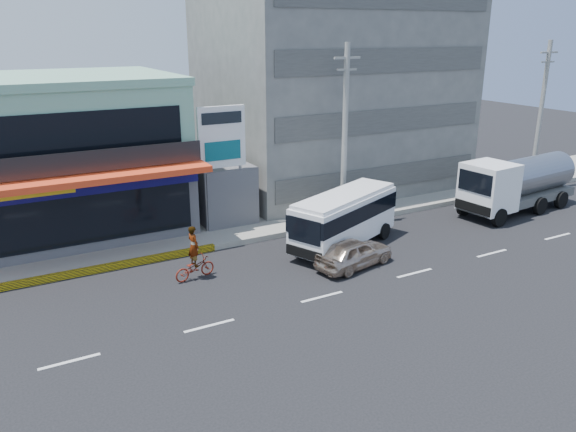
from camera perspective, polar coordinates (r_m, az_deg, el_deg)
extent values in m
plane|color=black|center=(23.68, 3.48, -8.21)|extent=(120.00, 120.00, 0.00)
cube|color=gray|center=(33.56, 2.09, 0.24)|extent=(70.00, 5.00, 0.30)
cube|color=#504F55|center=(33.15, -21.86, 2.01)|extent=(12.00, 10.00, 4.00)
cube|color=#7FB49E|center=(32.35, -22.70, 8.82)|extent=(12.00, 10.00, 4.00)
cube|color=#EF401C|center=(27.04, -20.70, 3.41)|extent=(12.40, 1.80, 0.30)
cube|color=#0F0C58|center=(27.89, -20.82, 2.65)|extent=(12.00, 0.12, 0.80)
cube|color=black|center=(28.33, -20.49, -0.25)|extent=(11.00, 0.06, 2.60)
cube|color=gray|center=(39.38, 4.41, 13.09)|extent=(16.00, 12.00, 14.00)
cube|color=#504F55|center=(33.15, -7.57, 2.75)|extent=(3.00, 6.00, 3.50)
cylinder|color=slate|center=(31.80, -7.05, 5.50)|extent=(1.50, 1.50, 0.15)
cylinder|color=gray|center=(29.72, -8.39, 3.88)|extent=(0.16, 0.16, 6.50)
cylinder|color=gray|center=(30.45, -4.87, 4.36)|extent=(0.16, 0.16, 6.50)
cube|color=white|center=(29.64, -6.76, 7.97)|extent=(2.60, 0.18, 3.20)
cylinder|color=#999993|center=(31.18, 5.78, 7.96)|extent=(0.30, 0.30, 10.00)
cube|color=#999993|center=(30.71, 6.04, 15.69)|extent=(1.60, 0.12, 0.12)
cube|color=#999993|center=(30.74, 6.00, 14.57)|extent=(1.20, 0.10, 0.10)
cylinder|color=#999993|center=(42.26, 24.24, 9.18)|extent=(0.30, 0.30, 10.00)
cube|color=#999993|center=(41.92, 25.01, 14.83)|extent=(1.60, 0.12, 0.12)
cube|color=#999993|center=(41.94, 24.89, 14.02)|extent=(1.20, 0.10, 0.10)
cube|color=white|center=(28.47, 5.73, -0.23)|extent=(7.05, 4.59, 2.22)
cube|color=black|center=(28.34, 5.76, 0.60)|extent=(7.11, 4.66, 0.82)
cube|color=white|center=(28.11, 5.81, 2.10)|extent=(6.80, 4.34, 0.19)
cylinder|color=black|center=(26.50, 4.87, -4.22)|extent=(0.91, 0.59, 0.87)
cylinder|color=black|center=(27.62, 1.19, -3.19)|extent=(0.91, 0.59, 0.87)
cylinder|color=black|center=(30.23, 9.73, -1.52)|extent=(0.91, 0.59, 0.87)
cylinder|color=black|center=(31.22, 6.33, -0.72)|extent=(0.91, 0.59, 0.87)
imported|color=#C9B199|center=(26.43, 6.74, -3.73)|extent=(4.32, 2.43, 1.39)
cube|color=white|center=(34.45, 19.72, 2.79)|extent=(2.78, 2.78, 2.76)
cube|color=#595956|center=(37.12, 22.28, 1.76)|extent=(8.69, 3.13, 0.53)
cylinder|color=gray|center=(37.68, 23.43, 3.87)|extent=(6.14, 2.78, 2.23)
cylinder|color=black|center=(33.84, 20.67, -0.14)|extent=(1.09, 0.42, 1.06)
cylinder|color=black|center=(35.20, 17.47, 0.90)|extent=(1.09, 0.42, 1.06)
cylinder|color=black|center=(37.03, 24.23, 0.95)|extent=(1.09, 0.42, 1.06)
cylinder|color=black|center=(38.28, 21.17, 1.87)|extent=(1.09, 0.42, 1.06)
cylinder|color=black|center=(38.90, 25.99, 1.49)|extent=(1.09, 0.42, 1.06)
cylinder|color=black|center=(40.09, 23.02, 2.35)|extent=(1.09, 0.42, 1.06)
imported|color=maroon|center=(25.44, -9.46, -5.22)|extent=(2.02, 1.01, 1.01)
imported|color=#66594C|center=(25.05, -9.58, -3.04)|extent=(0.56, 0.75, 1.86)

